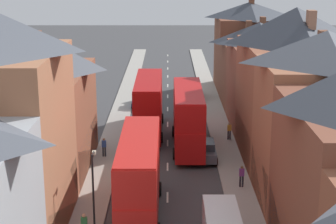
{
  "coord_description": "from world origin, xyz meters",
  "views": [
    {
      "loc": [
        0.04,
        -12.35,
        16.14
      ],
      "look_at": [
        -0.21,
        37.1,
        2.63
      ],
      "focal_mm": 60.0,
      "sensor_mm": 36.0,
      "label": 1
    }
  ],
  "objects_px": {
    "car_parked_right_a": "(134,147)",
    "car_parked_right_b": "(208,150)",
    "car_near_blue": "(143,100)",
    "car_parked_left_b": "(196,92)",
    "pedestrian_far_left": "(107,146)",
    "double_decker_bus_far_approaching": "(151,105)",
    "street_lamp": "(96,191)",
    "pedestrian_far_right": "(232,130)",
    "double_decker_bus_lead": "(191,117)",
    "car_mid_black": "(187,105)",
    "double_decker_bus_mid_street": "(142,176)",
    "pedestrian_mid_right": "(244,175)"
  },
  "relations": [
    {
      "from": "car_parked_right_a",
      "to": "car_parked_right_b",
      "type": "distance_m",
      "value": 6.28
    },
    {
      "from": "car_near_blue",
      "to": "car_parked_left_b",
      "type": "xyz_separation_m",
      "value": [
        6.2,
        3.92,
        0.03
      ]
    },
    {
      "from": "pedestrian_far_left",
      "to": "car_near_blue",
      "type": "bearing_deg",
      "value": 82.57
    },
    {
      "from": "double_decker_bus_far_approaching",
      "to": "street_lamp",
      "type": "distance_m",
      "value": 21.67
    },
    {
      "from": "car_parked_right_b",
      "to": "pedestrian_far_right",
      "type": "height_order",
      "value": "pedestrian_far_right"
    },
    {
      "from": "double_decker_bus_far_approaching",
      "to": "car_near_blue",
      "type": "height_order",
      "value": "double_decker_bus_far_approaching"
    },
    {
      "from": "double_decker_bus_lead",
      "to": "car_mid_black",
      "type": "bearing_deg",
      "value": 89.96
    },
    {
      "from": "car_parked_right_b",
      "to": "pedestrian_far_left",
      "type": "xyz_separation_m",
      "value": [
        -8.41,
        0.51,
        0.18
      ]
    },
    {
      "from": "pedestrian_far_right",
      "to": "double_decker_bus_lead",
      "type": "bearing_deg",
      "value": -153.32
    },
    {
      "from": "car_near_blue",
      "to": "car_parked_right_a",
      "type": "relative_size",
      "value": 0.94
    },
    {
      "from": "car_parked_right_a",
      "to": "pedestrian_far_right",
      "type": "height_order",
      "value": "pedestrian_far_right"
    },
    {
      "from": "double_decker_bus_lead",
      "to": "double_decker_bus_mid_street",
      "type": "relative_size",
      "value": 1.0
    },
    {
      "from": "car_mid_black",
      "to": "car_parked_right_b",
      "type": "xyz_separation_m",
      "value": [
        1.3,
        -15.08,
        0.03
      ]
    },
    {
      "from": "car_near_blue",
      "to": "street_lamp",
      "type": "height_order",
      "value": "street_lamp"
    },
    {
      "from": "double_decker_bus_far_approaching",
      "to": "pedestrian_mid_right",
      "type": "distance_m",
      "value": 15.4
    },
    {
      "from": "double_decker_bus_lead",
      "to": "pedestrian_mid_right",
      "type": "xyz_separation_m",
      "value": [
        3.58,
        -9.15,
        -1.78
      ]
    },
    {
      "from": "car_near_blue",
      "to": "pedestrian_mid_right",
      "type": "xyz_separation_m",
      "value": [
        8.47,
        -23.47,
        0.22
      ]
    },
    {
      "from": "double_decker_bus_lead",
      "to": "car_near_blue",
      "type": "xyz_separation_m",
      "value": [
        -4.89,
        14.32,
        -2.0
      ]
    },
    {
      "from": "car_parked_right_a",
      "to": "pedestrian_far_left",
      "type": "height_order",
      "value": "pedestrian_far_left"
    },
    {
      "from": "double_decker_bus_far_approaching",
      "to": "car_parked_right_a",
      "type": "bearing_deg",
      "value": -101.25
    },
    {
      "from": "car_parked_left_b",
      "to": "car_parked_right_b",
      "type": "height_order",
      "value": "car_parked_right_b"
    },
    {
      "from": "car_parked_left_b",
      "to": "double_decker_bus_far_approaching",
      "type": "bearing_deg",
      "value": -109.47
    },
    {
      "from": "car_parked_left_b",
      "to": "street_lamp",
      "type": "relative_size",
      "value": 0.74
    },
    {
      "from": "car_parked_right_a",
      "to": "pedestrian_far_left",
      "type": "distance_m",
      "value": 2.28
    },
    {
      "from": "double_decker_bus_mid_street",
      "to": "double_decker_bus_far_approaching",
      "type": "height_order",
      "value": "same"
    },
    {
      "from": "pedestrian_mid_right",
      "to": "car_parked_left_b",
      "type": "bearing_deg",
      "value": 94.75
    },
    {
      "from": "double_decker_bus_far_approaching",
      "to": "car_parked_left_b",
      "type": "relative_size",
      "value": 2.66
    },
    {
      "from": "double_decker_bus_mid_street",
      "to": "car_parked_left_b",
      "type": "bearing_deg",
      "value": 81.27
    },
    {
      "from": "car_near_blue",
      "to": "street_lamp",
      "type": "distance_m",
      "value": 31.61
    },
    {
      "from": "double_decker_bus_mid_street",
      "to": "car_mid_black",
      "type": "bearing_deg",
      "value": 81.99
    },
    {
      "from": "double_decker_bus_mid_street",
      "to": "car_parked_right_a",
      "type": "bearing_deg",
      "value": 96.36
    },
    {
      "from": "double_decker_bus_lead",
      "to": "street_lamp",
      "type": "xyz_separation_m",
      "value": [
        -6.04,
        -17.17,
        0.43
      ]
    },
    {
      "from": "car_parked_right_a",
      "to": "car_parked_right_b",
      "type": "relative_size",
      "value": 1.01
    },
    {
      "from": "car_parked_left_b",
      "to": "pedestrian_mid_right",
      "type": "height_order",
      "value": "pedestrian_mid_right"
    },
    {
      "from": "double_decker_bus_mid_street",
      "to": "pedestrian_mid_right",
      "type": "xyz_separation_m",
      "value": [
        7.18,
        4.57,
        -1.78
      ]
    },
    {
      "from": "double_decker_bus_far_approaching",
      "to": "car_parked_left_b",
      "type": "xyz_separation_m",
      "value": [
        4.91,
        13.88,
        -1.97
      ]
    },
    {
      "from": "pedestrian_far_right",
      "to": "double_decker_bus_mid_street",
      "type": "bearing_deg",
      "value": -115.45
    },
    {
      "from": "double_decker_bus_mid_street",
      "to": "street_lamp",
      "type": "xyz_separation_m",
      "value": [
        -2.44,
        -3.45,
        0.43
      ]
    },
    {
      "from": "street_lamp",
      "to": "double_decker_bus_mid_street",
      "type": "bearing_deg",
      "value": 54.7
    },
    {
      "from": "street_lamp",
      "to": "double_decker_bus_far_approaching",
      "type": "bearing_deg",
      "value": 83.53
    },
    {
      "from": "pedestrian_far_left",
      "to": "pedestrian_far_right",
      "type": "relative_size",
      "value": 1.0
    },
    {
      "from": "car_near_blue",
      "to": "car_parked_right_a",
      "type": "height_order",
      "value": "car_near_blue"
    },
    {
      "from": "double_decker_bus_far_approaching",
      "to": "pedestrian_mid_right",
      "type": "xyz_separation_m",
      "value": [
        7.18,
        -13.51,
        -1.78
      ]
    },
    {
      "from": "pedestrian_far_left",
      "to": "double_decker_bus_lead",
      "type": "bearing_deg",
      "value": 20.43
    },
    {
      "from": "double_decker_bus_mid_street",
      "to": "pedestrian_far_left",
      "type": "distance_m",
      "value": 11.76
    },
    {
      "from": "double_decker_bus_mid_street",
      "to": "double_decker_bus_far_approaching",
      "type": "bearing_deg",
      "value": 90.0
    },
    {
      "from": "double_decker_bus_far_approaching",
      "to": "car_parked_right_a",
      "type": "relative_size",
      "value": 2.66
    },
    {
      "from": "car_near_blue",
      "to": "pedestrian_far_left",
      "type": "xyz_separation_m",
      "value": [
        -2.21,
        -16.97,
        0.22
      ]
    },
    {
      "from": "double_decker_bus_mid_street",
      "to": "pedestrian_far_left",
      "type": "xyz_separation_m",
      "value": [
        -3.5,
        11.08,
        -1.78
      ]
    },
    {
      "from": "car_parked_left_b",
      "to": "car_parked_right_b",
      "type": "xyz_separation_m",
      "value": [
        0.0,
        -21.39,
        0.01
      ]
    }
  ]
}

